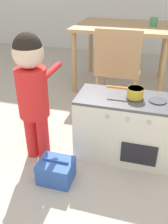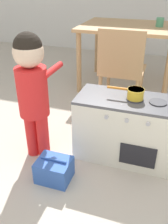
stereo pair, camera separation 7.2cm
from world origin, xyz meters
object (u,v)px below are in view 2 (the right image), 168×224
at_px(child_figure, 32,83).
at_px(dining_chair_near, 122,69).
at_px(toy_pot, 135,93).
at_px(toy_basket, 54,170).
at_px(play_kitchen, 129,129).
at_px(cup_on_table, 160,22).
at_px(dining_table, 129,34).

bearing_deg(child_figure, dining_chair_near, 62.23).
bearing_deg(child_figure, toy_pot, 16.59).
height_order(toy_basket, dining_chair_near, dining_chair_near).
distance_m(play_kitchen, toy_pot, 0.30).
distance_m(play_kitchen, child_figure, 0.77).
bearing_deg(dining_chair_near, cup_on_table, 70.47).
bearing_deg(dining_table, toy_pot, -78.61).
relative_size(play_kitchen, dining_chair_near, 0.91).
relative_size(play_kitchen, cup_on_table, 8.16).
relative_size(play_kitchen, toy_basket, 3.37).
distance_m(child_figure, dining_chair_near, 0.99).
distance_m(toy_pot, child_figure, 0.70).
xyz_separation_m(toy_pot, cup_on_table, (0.04, 1.40, 0.25)).
distance_m(toy_pot, dining_table, 1.43).
bearing_deg(toy_pot, play_kitchen, -178.00).
bearing_deg(play_kitchen, cup_on_table, 87.61).
bearing_deg(play_kitchen, toy_pot, 2.00).
bearing_deg(dining_chair_near, toy_pot, -72.20).
relative_size(toy_pot, toy_basket, 1.12).
relative_size(dining_chair_near, cup_on_table, 8.94).
bearing_deg(play_kitchen, child_figure, -163.12).
xyz_separation_m(child_figure, dining_table, (0.39, 1.60, 0.04)).
bearing_deg(toy_basket, child_figure, 136.99).
height_order(toy_pot, cup_on_table, cup_on_table).
relative_size(child_figure, dining_table, 0.86).
bearing_deg(cup_on_table, dining_table, 179.96).
distance_m(child_figure, toy_basket, 0.61).
xyz_separation_m(child_figure, toy_basket, (0.23, -0.21, -0.52)).
height_order(play_kitchen, dining_chair_near, dining_chair_near).
relative_size(toy_basket, dining_chair_near, 0.27).
bearing_deg(dining_chair_near, child_figure, -117.77).
height_order(toy_pot, dining_table, dining_table).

